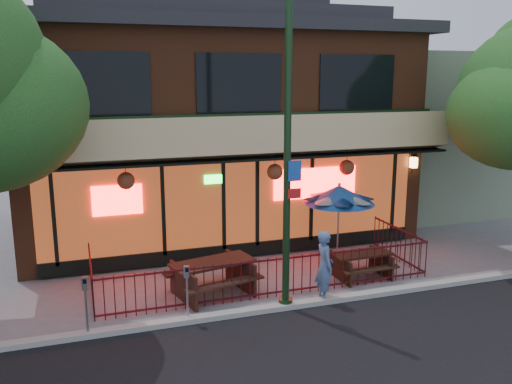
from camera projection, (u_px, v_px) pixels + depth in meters
The scene contains 12 objects.
ground at pixel (279, 300), 12.85m from camera, with size 80.00×80.00×0.00m, color gray.
curb at pixel (287, 306), 12.37m from camera, with size 80.00×0.25×0.12m, color #999993.
restaurant_building at pixel (207, 107), 18.55m from camera, with size 12.96×9.49×8.05m.
neighbor_building at pixel (419, 130), 22.12m from camera, with size 6.00×7.00×6.00m, color slate.
patio_fence at pixel (272, 268), 13.18m from camera, with size 8.44×2.62×1.00m.
street_light at pixel (287, 172), 11.80m from camera, with size 0.43×0.32×7.00m.
picnic_table_left at pixel (213, 273), 13.05m from camera, with size 2.29×1.95×0.85m.
picnic_table_right at pixel (361, 261), 14.19m from camera, with size 1.61×1.25×0.67m.
patio_umbrella at pixel (339, 194), 15.16m from camera, with size 2.00×2.00×2.28m.
pedestrian at pixel (325, 266), 12.64m from camera, with size 0.63×0.41×1.71m, color #4C6898.
parking_meter_near at pixel (187, 284), 11.59m from camera, with size 0.14×0.13×1.25m.
parking_meter_far at pixel (86, 297), 10.87m from camera, with size 0.13×0.12×1.29m.
Camera 1 is at (-4.32, -11.21, 5.25)m, focal length 38.00 mm.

